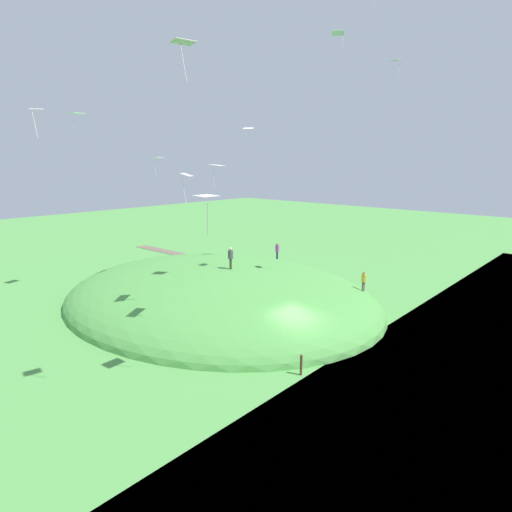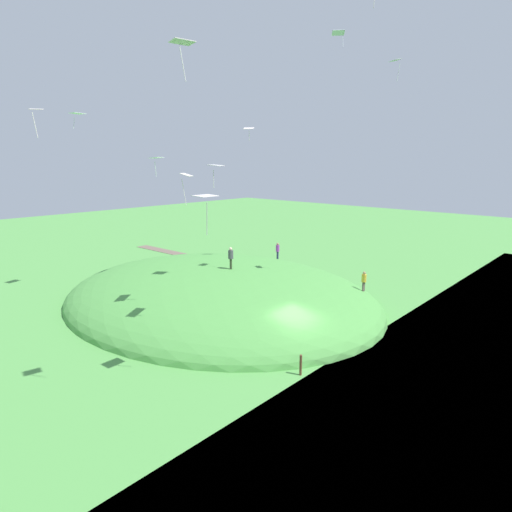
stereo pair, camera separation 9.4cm
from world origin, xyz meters
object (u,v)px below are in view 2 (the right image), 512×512
(person_on_hilltop, at_px, (364,279))
(kite_0, at_px, (182,44))
(kite_2, at_px, (339,33))
(person_near_shore, at_px, (231,255))
(kite_9, at_px, (205,198))
(kite_11, at_px, (249,129))
(kite_7, at_px, (36,111))
(kite_10, at_px, (395,61))
(kite_4, at_px, (186,177))
(mooring_post, at_px, (301,365))
(kite_5, at_px, (216,166))
(person_watching_kites, at_px, (278,249))
(kite_8, at_px, (77,114))
(kite_3, at_px, (156,158))

(person_on_hilltop, distance_m, kite_0, 22.95)
(kite_0, bearing_deg, kite_2, -74.17)
(person_near_shore, xyz_separation_m, kite_9, (-8.53, 9.92, 5.70))
(kite_2, bearing_deg, kite_11, 18.44)
(kite_7, xyz_separation_m, kite_10, (-11.85, -19.11, 3.90))
(kite_4, xyz_separation_m, kite_7, (4.61, 6.68, 3.62))
(kite_7, bearing_deg, kite_0, -174.17)
(kite_11, height_order, mooring_post, kite_11)
(kite_4, xyz_separation_m, kite_5, (-3.22, 0.47, 0.66))
(kite_0, distance_m, kite_4, 10.35)
(person_on_hilltop, xyz_separation_m, person_watching_kites, (11.38, -3.08, 0.39))
(kite_0, bearing_deg, kite_4, -38.39)
(kite_5, bearing_deg, kite_4, -8.31)
(kite_9, relative_size, mooring_post, 1.64)
(kite_8, bearing_deg, kite_0, 164.77)
(kite_11, bearing_deg, person_near_shore, 120.27)
(kite_7, relative_size, mooring_post, 1.37)
(kite_0, relative_size, kite_2, 1.24)
(kite_0, xyz_separation_m, mooring_post, (-1.63, -6.04, -15.21))
(person_near_shore, bearing_deg, kite_8, -125.55)
(kite_0, relative_size, kite_8, 1.13)
(kite_9, height_order, mooring_post, kite_9)
(kite_2, xyz_separation_m, kite_7, (5.80, 21.47, -7.22))
(kite_8, height_order, mooring_post, kite_8)
(person_near_shore, bearing_deg, kite_4, -41.27)
(kite_2, xyz_separation_m, kite_9, (-4.40, 18.13, -11.61))
(person_near_shore, height_order, person_watching_kites, person_near_shore)
(kite_4, height_order, kite_10, kite_10)
(kite_5, xyz_separation_m, kite_9, (-2.37, 2.88, -1.42))
(kite_5, xyz_separation_m, kite_7, (7.83, 6.21, 2.96))
(person_near_shore, height_order, kite_3, kite_3)
(kite_5, relative_size, kite_8, 0.94)
(kite_7, xyz_separation_m, kite_11, (1.67, -18.98, 0.18))
(kite_5, height_order, kite_10, kite_10)
(kite_7, bearing_deg, kite_3, -68.00)
(kite_8, bearing_deg, kite_3, -142.50)
(person_watching_kites, bearing_deg, person_on_hilltop, -178.34)
(kite_3, bearing_deg, kite_2, -133.60)
(kite_3, xyz_separation_m, kite_5, (-12.19, 4.58, -0.51))
(person_watching_kites, xyz_separation_m, kite_4, (-5.84, 16.07, 7.77))
(kite_2, distance_m, kite_3, 17.63)
(person_watching_kites, bearing_deg, kite_3, 92.16)
(person_watching_kites, xyz_separation_m, kite_3, (3.13, 11.96, 8.94))
(kite_4, relative_size, kite_8, 1.45)
(kite_4, xyz_separation_m, kite_10, (-7.24, -12.43, 7.52))
(kite_8, bearing_deg, person_watching_kites, -117.37)
(person_near_shore, bearing_deg, kite_0, -26.04)
(kite_2, distance_m, kite_9, 21.97)
(person_watching_kites, xyz_separation_m, kite_8, (8.21, 15.86, 12.47))
(person_watching_kites, bearing_deg, kite_8, 79.45)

